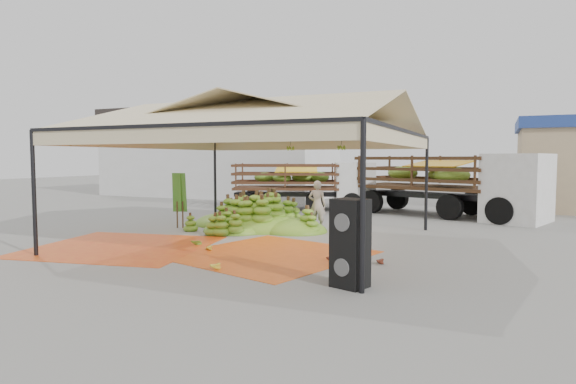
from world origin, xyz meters
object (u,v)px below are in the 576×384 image
at_px(vendor, 317,205).
at_px(truck_left, 309,180).
at_px(banana_heap, 259,211).
at_px(truck_right, 455,178).
at_px(speaker_stack, 350,243).

relative_size(vendor, truck_left, 0.24).
distance_m(banana_heap, truck_right, 8.31).
bearing_deg(vendor, truck_left, -75.40).
bearing_deg(truck_right, truck_left, -163.19).
bearing_deg(banana_heap, truck_right, 46.24).
bearing_deg(vendor, banana_heap, 9.61).
xyz_separation_m(vendor, truck_right, (3.88, 5.34, 0.74)).
height_order(banana_heap, vendor, vendor).
bearing_deg(truck_left, speaker_stack, -86.98).
bearing_deg(truck_left, banana_heap, -105.62).
relative_size(vendor, truck_right, 0.21).
height_order(speaker_stack, truck_right, truck_right).
bearing_deg(speaker_stack, truck_right, 104.70).
xyz_separation_m(banana_heap, truck_left, (-0.61, 6.21, 0.77)).
height_order(truck_left, truck_right, truck_right).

